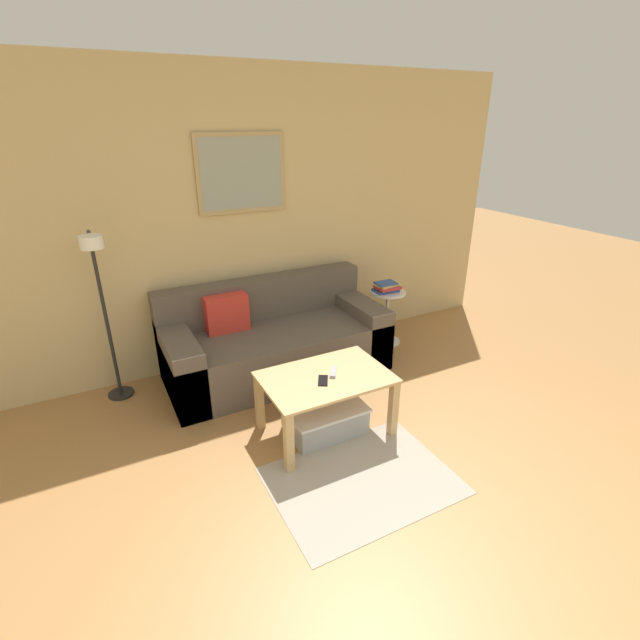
{
  "coord_description": "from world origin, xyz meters",
  "views": [
    {
      "loc": [
        -1.22,
        -0.78,
        2.13
      ],
      "look_at": [
        0.13,
        1.8,
        0.85
      ],
      "focal_mm": 26.0,
      "sensor_mm": 36.0,
      "label": 1
    }
  ],
  "objects_px": {
    "storage_bin": "(325,419)",
    "floor_lamp": "(102,296)",
    "book_stack": "(386,287)",
    "remote_control": "(333,372)",
    "side_table": "(387,312)",
    "couch": "(274,342)",
    "cell_phone": "(323,380)",
    "coffee_table": "(326,387)"
  },
  "relations": [
    {
      "from": "remote_control",
      "to": "book_stack",
      "type": "bearing_deg",
      "value": 74.01
    },
    {
      "from": "floor_lamp",
      "to": "remote_control",
      "type": "bearing_deg",
      "value": -38.69
    },
    {
      "from": "cell_phone",
      "to": "storage_bin",
      "type": "bearing_deg",
      "value": 76.45
    },
    {
      "from": "side_table",
      "to": "remote_control",
      "type": "bearing_deg",
      "value": -139.6
    },
    {
      "from": "couch",
      "to": "storage_bin",
      "type": "relative_size",
      "value": 3.4
    },
    {
      "from": "storage_bin",
      "to": "book_stack",
      "type": "relative_size",
      "value": 2.22
    },
    {
      "from": "couch",
      "to": "cell_phone",
      "type": "distance_m",
      "value": 1.05
    },
    {
      "from": "storage_bin",
      "to": "remote_control",
      "type": "distance_m",
      "value": 0.37
    },
    {
      "from": "couch",
      "to": "coffee_table",
      "type": "xyz_separation_m",
      "value": [
        -0.01,
        -0.99,
        0.08
      ]
    },
    {
      "from": "book_stack",
      "to": "couch",
      "type": "bearing_deg",
      "value": -178.33
    },
    {
      "from": "book_stack",
      "to": "floor_lamp",
      "type": "bearing_deg",
      "value": 178.23
    },
    {
      "from": "side_table",
      "to": "remote_control",
      "type": "distance_m",
      "value": 1.56
    },
    {
      "from": "couch",
      "to": "remote_control",
      "type": "bearing_deg",
      "value": -86.67
    },
    {
      "from": "book_stack",
      "to": "remote_control",
      "type": "distance_m",
      "value": 1.54
    },
    {
      "from": "storage_bin",
      "to": "remote_control",
      "type": "relative_size",
      "value": 3.76
    },
    {
      "from": "couch",
      "to": "storage_bin",
      "type": "xyz_separation_m",
      "value": [
        -0.02,
        -0.99,
        -0.18
      ]
    },
    {
      "from": "floor_lamp",
      "to": "side_table",
      "type": "distance_m",
      "value": 2.6
    },
    {
      "from": "storage_bin",
      "to": "floor_lamp",
      "type": "xyz_separation_m",
      "value": [
        -1.28,
        1.11,
        0.81
      ]
    },
    {
      "from": "floor_lamp",
      "to": "book_stack",
      "type": "relative_size",
      "value": 5.5
    },
    {
      "from": "remote_control",
      "to": "cell_phone",
      "type": "height_order",
      "value": "remote_control"
    },
    {
      "from": "couch",
      "to": "floor_lamp",
      "type": "bearing_deg",
      "value": 175.02
    },
    {
      "from": "remote_control",
      "to": "cell_phone",
      "type": "distance_m",
      "value": 0.13
    },
    {
      "from": "book_stack",
      "to": "remote_control",
      "type": "height_order",
      "value": "book_stack"
    },
    {
      "from": "couch",
      "to": "cell_phone",
      "type": "xyz_separation_m",
      "value": [
        -0.06,
        -1.03,
        0.17
      ]
    },
    {
      "from": "remote_control",
      "to": "side_table",
      "type": "bearing_deg",
      "value": 73.39
    },
    {
      "from": "coffee_table",
      "to": "remote_control",
      "type": "relative_size",
      "value": 5.96
    },
    {
      "from": "coffee_table",
      "to": "book_stack",
      "type": "height_order",
      "value": "book_stack"
    },
    {
      "from": "coffee_table",
      "to": "storage_bin",
      "type": "height_order",
      "value": "coffee_table"
    },
    {
      "from": "floor_lamp",
      "to": "remote_control",
      "type": "relative_size",
      "value": 9.29
    },
    {
      "from": "couch",
      "to": "book_stack",
      "type": "distance_m",
      "value": 1.25
    },
    {
      "from": "book_stack",
      "to": "cell_phone",
      "type": "relative_size",
      "value": 1.81
    },
    {
      "from": "coffee_table",
      "to": "book_stack",
      "type": "bearing_deg",
      "value": 39.77
    },
    {
      "from": "storage_bin",
      "to": "remote_control",
      "type": "bearing_deg",
      "value": 14.15
    },
    {
      "from": "couch",
      "to": "side_table",
      "type": "distance_m",
      "value": 1.24
    },
    {
      "from": "couch",
      "to": "remote_control",
      "type": "relative_size",
      "value": 12.8
    },
    {
      "from": "side_table",
      "to": "book_stack",
      "type": "height_order",
      "value": "book_stack"
    },
    {
      "from": "remote_control",
      "to": "couch",
      "type": "bearing_deg",
      "value": 126.32
    },
    {
      "from": "storage_bin",
      "to": "side_table",
      "type": "xyz_separation_m",
      "value": [
        1.26,
        1.02,
        0.22
      ]
    },
    {
      "from": "couch",
      "to": "book_stack",
      "type": "xyz_separation_m",
      "value": [
        1.22,
        0.04,
        0.31
      ]
    },
    {
      "from": "coffee_table",
      "to": "side_table",
      "type": "height_order",
      "value": "side_table"
    },
    {
      "from": "couch",
      "to": "remote_control",
      "type": "distance_m",
      "value": 0.99
    },
    {
      "from": "cell_phone",
      "to": "remote_control",
      "type": "bearing_deg",
      "value": 57.66
    }
  ]
}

